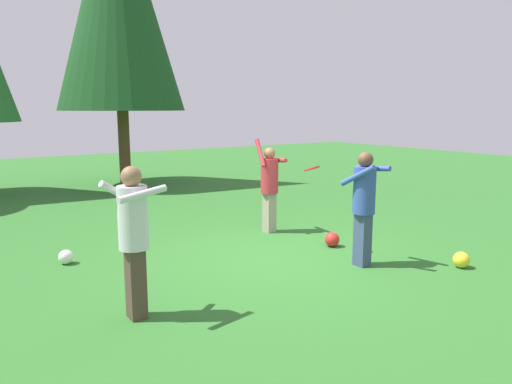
{
  "coord_description": "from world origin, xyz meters",
  "views": [
    {
      "loc": [
        -4.68,
        -6.09,
        2.41
      ],
      "look_at": [
        -0.25,
        0.42,
        1.05
      ],
      "focal_mm": 34.23,
      "sensor_mm": 36.0,
      "label": 1
    }
  ],
  "objects": [
    {
      "name": "ball_red",
      "position": [
        1.09,
        0.02,
        0.13
      ],
      "size": [
        0.26,
        0.26,
        0.26
      ],
      "primitive_type": "sphere",
      "color": "red",
      "rests_on": "ground_plane"
    },
    {
      "name": "ball_blue",
      "position": [
        3.98,
        1.91,
        0.1
      ],
      "size": [
        0.21,
        0.21,
        0.21
      ],
      "primitive_type": "sphere",
      "color": "blue",
      "rests_on": "ground_plane"
    },
    {
      "name": "person_thrower",
      "position": [
        0.79,
        1.5,
        0.99
      ],
      "size": [
        0.55,
        0.58,
        1.83
      ],
      "rotation": [
        0.0,
        0.0,
        -1.73
      ],
      "color": "gray",
      "rests_on": "ground_plane"
    },
    {
      "name": "person_catcher",
      "position": [
        0.76,
        -1.01,
        1.05
      ],
      "size": [
        0.59,
        0.68,
        1.76
      ],
      "rotation": [
        0.0,
        0.0,
        1.77
      ],
      "color": "#38476B",
      "rests_on": "ground_plane"
    },
    {
      "name": "person_bystander",
      "position": [
        -2.82,
        -0.89,
        1.06
      ],
      "size": [
        0.69,
        0.61,
        1.78
      ],
      "rotation": [
        0.0,
        0.0,
        0.25
      ],
      "color": "#4C382D",
      "rests_on": "ground_plane"
    },
    {
      "name": "ground_plane",
      "position": [
        0.0,
        0.0,
        0.0
      ],
      "size": [
        40.0,
        40.0,
        0.0
      ],
      "primitive_type": "plane",
      "color": "#2D6B28"
    },
    {
      "name": "frisbee",
      "position": [
        0.56,
        -0.03,
        1.43
      ],
      "size": [
        0.35,
        0.34,
        0.11
      ],
      "color": "red"
    },
    {
      "name": "ball_yellow",
      "position": [
        1.93,
        -1.94,
        0.12
      ],
      "size": [
        0.25,
        0.25,
        0.25
      ],
      "primitive_type": "sphere",
      "color": "yellow",
      "rests_on": "ground_plane"
    },
    {
      "name": "ball_white",
      "position": [
        -3.02,
        1.64,
        0.11
      ],
      "size": [
        0.23,
        0.23,
        0.23
      ],
      "primitive_type": "sphere",
      "color": "white",
      "rests_on": "ground_plane"
    }
  ]
}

